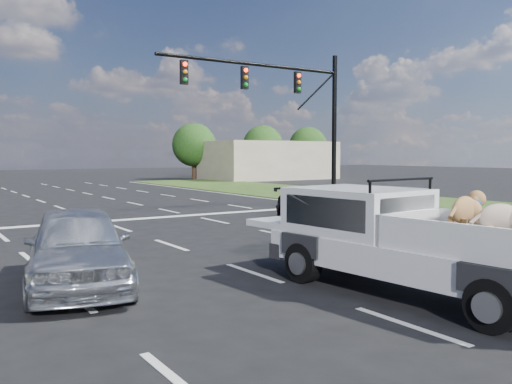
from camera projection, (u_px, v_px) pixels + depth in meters
ground at (320, 264)px, 11.85m from camera, size 160.00×160.00×0.00m
road_markings at (188, 229)px, 17.33m from camera, size 17.75×60.00×0.01m
grass_shoulder_right at (459, 208)px, 23.95m from camera, size 8.00×60.00×0.06m
traffic_signal at (294, 102)px, 24.21m from camera, size 9.11×0.31×7.00m
building_right at (269, 160)px, 52.12m from camera, size 12.00×7.00×3.60m
tree_far_d at (194, 145)px, 52.09m from camera, size 4.20×4.20×5.40m
tree_far_e at (263, 146)px, 56.45m from camera, size 4.20×4.20×5.40m
tree_far_f at (308, 146)px, 59.73m from camera, size 4.20×4.20×5.40m
pickup_truck at (402, 239)px, 9.35m from camera, size 2.40×5.44×1.98m
silver_sedan at (78, 247)px, 9.74m from camera, size 2.64×4.57×1.46m
black_coupe at (322, 208)px, 18.03m from camera, size 2.32×4.46×1.23m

